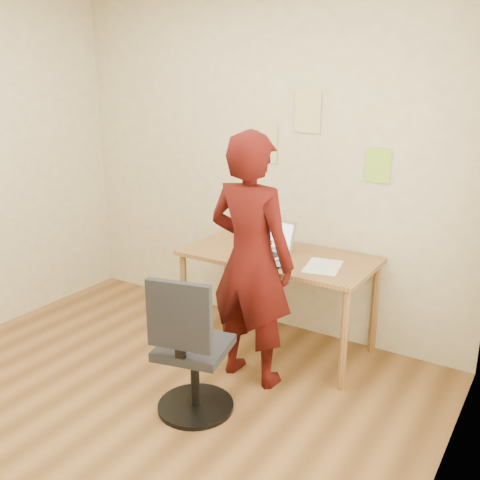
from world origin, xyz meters
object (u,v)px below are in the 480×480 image
Objects in this scene: desk at (278,266)px; office_chair at (190,356)px; person at (251,261)px; laptop at (268,246)px; phone at (280,265)px.

desk is 1.07m from office_chair.
laptop is at bearing -71.72° from person.
office_chair is at bearing 84.53° from person.
phone reaches higher than desk.
laptop reaches higher than desk.
phone is 0.29m from person.
laptop is 0.49m from person.
desk is at bearing 15.08° from laptop.
phone is 0.14× the size of office_chair.
phone is (0.13, -0.21, 0.09)m from desk.
desk is 0.16m from laptop.
office_chair is (0.06, -1.03, -0.40)m from laptop.
office_chair reaches higher than desk.
phone is at bearing -35.65° from laptop.
office_chair is at bearing -131.74° from phone.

